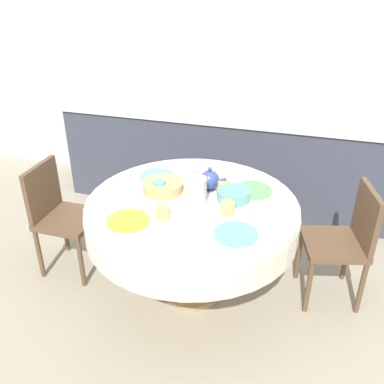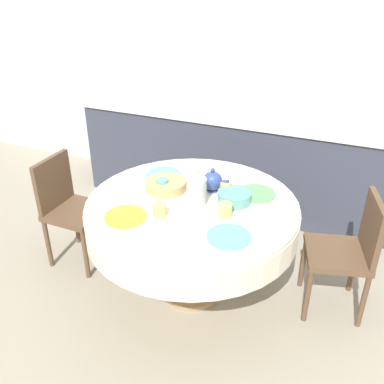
% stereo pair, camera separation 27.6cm
% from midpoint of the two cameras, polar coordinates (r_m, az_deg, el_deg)
% --- Properties ---
extents(ground_plane, '(12.00, 12.00, 0.00)m').
position_cam_midpoint_polar(ground_plane, '(3.24, 2.50, -13.07)').
color(ground_plane, '#9E937F').
extents(wall_back, '(7.00, 0.05, 2.60)m').
position_cam_midpoint_polar(wall_back, '(4.18, 11.59, 16.35)').
color(wall_back, silver).
rests_on(wall_back, ground_plane).
extents(kitchen_counter, '(3.24, 0.64, 0.93)m').
position_cam_midpoint_polar(kitchen_counter, '(4.13, 9.46, 4.13)').
color(kitchen_counter, '#383D4C').
rests_on(kitchen_counter, ground_plane).
extents(dining_table, '(1.41, 1.41, 0.75)m').
position_cam_midpoint_polar(dining_table, '(2.86, 2.76, -3.61)').
color(dining_table, tan).
rests_on(dining_table, ground_plane).
extents(chair_left, '(0.49, 0.49, 0.87)m').
position_cam_midpoint_polar(chair_left, '(3.04, 22.74, -7.05)').
color(chair_left, brown).
rests_on(chair_left, ground_plane).
extents(chair_right, '(0.41, 0.41, 0.87)m').
position_cam_midpoint_polar(chair_right, '(3.39, -13.96, -1.70)').
color(chair_right, brown).
rests_on(chair_right, ground_plane).
extents(plate_near_left, '(0.26, 0.26, 0.01)m').
position_cam_midpoint_polar(plate_near_left, '(2.65, -5.94, -3.36)').
color(plate_near_left, yellow).
rests_on(plate_near_left, dining_table).
extents(cup_near_left, '(0.08, 0.08, 0.09)m').
position_cam_midpoint_polar(cup_near_left, '(2.63, -1.39, -2.56)').
color(cup_near_left, '#DBB766').
rests_on(cup_near_left, dining_table).
extents(plate_near_right, '(0.26, 0.26, 0.01)m').
position_cam_midpoint_polar(plate_near_right, '(2.48, 8.12, -6.00)').
color(plate_near_right, '#60BCB7').
rests_on(plate_near_right, dining_table).
extents(cup_near_right, '(0.08, 0.08, 0.09)m').
position_cam_midpoint_polar(cup_near_right, '(2.65, 7.45, -2.48)').
color(cup_near_right, '#DBB766').
rests_on(cup_near_right, dining_table).
extents(plate_far_left, '(0.26, 0.26, 0.01)m').
position_cam_midpoint_polar(plate_far_left, '(3.14, -1.31, 2.26)').
color(plate_far_left, '#60BCB7').
rests_on(plate_far_left, dining_table).
extents(cup_far_left, '(0.08, 0.08, 0.09)m').
position_cam_midpoint_polar(cup_far_left, '(2.92, -1.30, 0.87)').
color(cup_far_left, '#5BA39E').
rests_on(cup_far_left, dining_table).
extents(plate_far_right, '(0.26, 0.26, 0.01)m').
position_cam_midpoint_polar(plate_far_right, '(2.95, 11.22, -0.26)').
color(plate_far_right, '#5BA85B').
rests_on(plate_far_right, dining_table).
extents(cup_far_right, '(0.08, 0.08, 0.09)m').
position_cam_midpoint_polar(cup_far_right, '(2.91, 7.20, 0.56)').
color(cup_far_right, '#DBB766').
rests_on(cup_far_right, dining_table).
extents(coffee_carafe, '(0.13, 0.13, 0.27)m').
position_cam_midpoint_polar(coffee_carafe, '(2.72, 3.54, 0.35)').
color(coffee_carafe, '#B2B2B7').
rests_on(coffee_carafe, dining_table).
extents(teapot, '(0.18, 0.13, 0.18)m').
position_cam_midpoint_polar(teapot, '(2.91, 5.50, 1.41)').
color(teapot, '#33478E').
rests_on(teapot, dining_table).
extents(bread_basket, '(0.28, 0.28, 0.07)m').
position_cam_midpoint_polar(bread_basket, '(2.94, -0.81, 0.84)').
color(bread_basket, tan).
rests_on(bread_basket, dining_table).
extents(fruit_bowl, '(0.22, 0.22, 0.07)m').
position_cam_midpoint_polar(fruit_bowl, '(2.82, 8.47, -0.76)').
color(fruit_bowl, '#569993').
rests_on(fruit_bowl, dining_table).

